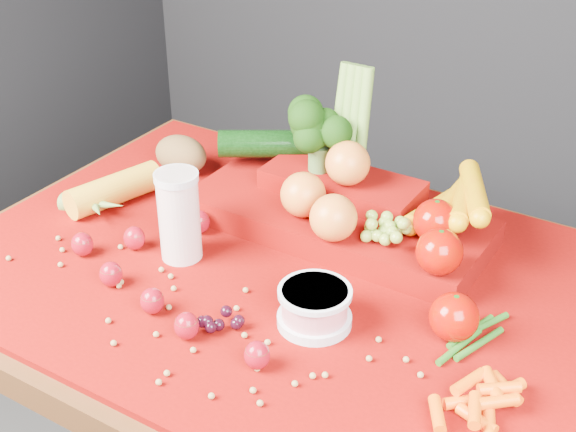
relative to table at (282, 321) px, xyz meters
The scene contains 12 objects.
table is the anchor object (origin of this frame).
red_cloth 0.10m from the table, ahead, with size 1.05×0.75×0.01m, color #750603.
milk_glass 0.25m from the table, 160.69° to the right, with size 0.07×0.07×0.15m.
yogurt_bowl 0.21m from the table, 39.34° to the right, with size 0.11×0.11×0.06m.
strawberry_scatter 0.24m from the table, 132.66° to the right, with size 0.44×0.28×0.05m.
dark_grape_cluster 0.22m from the table, 87.23° to the right, with size 0.06×0.05×0.03m, color black, non-canonical shape.
soybean_scatter 0.23m from the table, 90.00° to the right, with size 0.84×0.24×0.01m, color #A18245, non-canonical shape.
corn_ear 0.40m from the table, behind, with size 0.22×0.26×0.06m.
potato 0.42m from the table, 152.14° to the left, with size 0.11×0.08×0.08m, color brown.
baby_carrot_pile 0.41m from the table, 21.58° to the right, with size 0.17×0.17×0.03m, color #EE5808, non-canonical shape.
green_bean_pile 0.34m from the table, ahead, with size 0.14×0.12×0.01m, color #215E15, non-canonical shape.
produce_mound 0.23m from the table, 75.39° to the left, with size 0.60×0.38×0.27m.
Camera 1 is at (0.58, -0.91, 1.49)m, focal length 50.00 mm.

